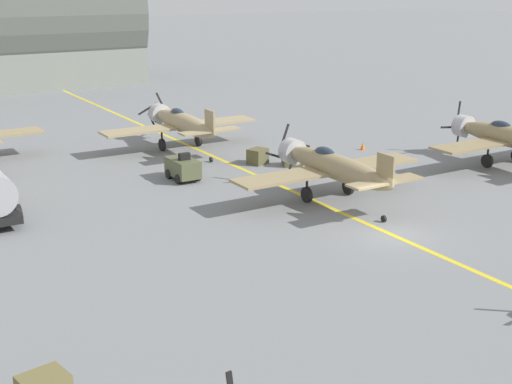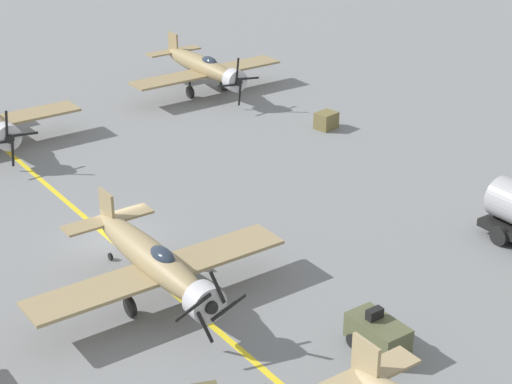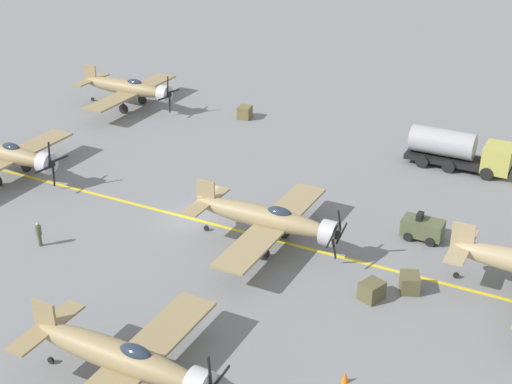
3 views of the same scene
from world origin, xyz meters
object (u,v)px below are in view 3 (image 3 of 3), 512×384
object	(u,v)px
airplane_near_center	(5,153)
airplane_mid_right	(123,359)
supply_crate_mid_lane	(372,291)
traffic_cone	(345,377)
ground_crew_walking	(39,233)
airplane_near_left	(129,88)
fuel_tanker	(459,150)
supply_crate_by_tanker	(410,283)
airplane_mid_center	(269,219)
tow_tractor	(423,228)
supply_crate_outboard	(245,112)

from	to	relation	value
airplane_near_center	airplane_mid_right	bearing A→B (deg)	42.95
supply_crate_mid_lane	traffic_cone	distance (m)	7.23
ground_crew_walking	airplane_near_left	bearing A→B (deg)	-156.16
fuel_tanker	supply_crate_by_tanker	bearing A→B (deg)	4.79
airplane_mid_center	supply_crate_by_tanker	bearing A→B (deg)	102.74
tow_tractor	traffic_cone	xyz separation A→B (m)	(15.03, 0.49, -0.52)
supply_crate_mid_lane	tow_tractor	bearing A→B (deg)	175.19
airplane_near_left	supply_crate_by_tanker	bearing A→B (deg)	47.92
supply_crate_outboard	traffic_cone	xyz separation A→B (m)	(29.48, 21.17, -0.29)
traffic_cone	supply_crate_outboard	bearing A→B (deg)	-144.32
supply_crate_mid_lane	airplane_near_center	bearing A→B (deg)	-94.94
airplane_mid_center	supply_crate_outboard	world-z (taller)	airplane_mid_center
ground_crew_walking	supply_crate_by_tanker	bearing A→B (deg)	104.68
airplane_near_center	tow_tractor	distance (m)	30.98
supply_crate_mid_lane	airplane_mid_center	bearing A→B (deg)	-107.65
fuel_tanker	ground_crew_walking	bearing A→B (deg)	-40.54
airplane_mid_right	airplane_mid_center	bearing A→B (deg)	163.18
airplane_near_left	supply_crate_mid_lane	distance (m)	36.82
airplane_mid_center	fuel_tanker	bearing A→B (deg)	173.22
fuel_tanker	tow_tractor	bearing A→B (deg)	2.58
airplane_mid_center	ground_crew_walking	world-z (taller)	airplane_mid_center
airplane_mid_right	supply_crate_by_tanker	world-z (taller)	airplane_mid_right
tow_tractor	airplane_near_center	bearing A→B (deg)	-80.10
airplane_near_center	supply_crate_by_tanker	distance (m)	31.53
supply_crate_outboard	airplane_near_center	bearing A→B (deg)	-26.40
supply_crate_by_tanker	traffic_cone	xyz separation A→B (m)	(8.88, -0.50, -0.25)
ground_crew_walking	supply_crate_by_tanker	size ratio (longest dim) A/B	1.31
airplane_near_left	airplane_mid_right	distance (m)	39.86
airplane_mid_right	fuel_tanker	world-z (taller)	airplane_mid_right
ground_crew_walking	traffic_cone	bearing A→B (deg)	82.00
airplane_near_center	airplane_mid_right	size ratio (longest dim) A/B	1.00
supply_crate_mid_lane	supply_crate_by_tanker	bearing A→B (deg)	136.59
airplane_near_center	tow_tractor	world-z (taller)	airplane_near_center
airplane_mid_center	supply_crate_outboard	distance (m)	23.48
fuel_tanker	ground_crew_walking	xyz separation A→B (m)	(24.18, -20.68, -0.60)
airplane_near_center	ground_crew_walking	xyz separation A→B (m)	(6.66, 9.26, -1.11)
supply_crate_mid_lane	traffic_cone	size ratio (longest dim) A/B	2.32
tow_tractor	traffic_cone	size ratio (longest dim) A/B	4.73
airplane_near_center	supply_crate_by_tanker	size ratio (longest dim) A/B	9.50
airplane_near_center	supply_crate_mid_lane	world-z (taller)	airplane_near_center
airplane_mid_right	ground_crew_walking	bearing A→B (deg)	-140.10
airplane_near_left	tow_tractor	bearing A→B (deg)	56.28
airplane_near_center	tow_tractor	size ratio (longest dim) A/B	4.62
fuel_tanker	supply_crate_outboard	world-z (taller)	fuel_tanker
airplane_mid_right	supply_crate_by_tanker	bearing A→B (deg)	129.94
airplane_mid_center	airplane_near_center	bearing A→B (deg)	-73.39
airplane_mid_center	traffic_cone	xyz separation A→B (m)	(9.57, 8.82, -1.74)
ground_crew_walking	supply_crate_mid_lane	size ratio (longest dim) A/B	1.30
fuel_tanker	supply_crate_mid_lane	distance (m)	20.13
airplane_mid_center	airplane_near_center	world-z (taller)	airplane_near_center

